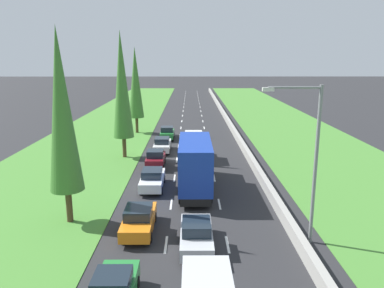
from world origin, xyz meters
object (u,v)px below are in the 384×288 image
Objects in this scene: silver_sedan_centre_lane at (196,234)px; orange_sedan_left_lane at (139,219)px; white_van_centre_lane at (194,146)px; green_hatchback_left_lane_seventh at (167,133)px; poplar_tree_second at (62,111)px; poplar_tree_fourth at (136,83)px; white_sedan_left_lane_sixth at (162,145)px; white_sedan_left_lane at (152,179)px; poplar_tree_third at (122,85)px; maroon_hatchback_left_lane at (156,159)px; blue_box_truck_centre_lane at (195,163)px; street_light_mast at (310,154)px.

silver_sedan_centre_lane is 1.00× the size of orange_sedan_left_lane.
green_hatchback_left_lane_seventh is at bearing 109.17° from white_van_centre_lane.
poplar_tree_second is 1.04× the size of poplar_tree_fourth.
white_sedan_left_lane_sixth is 0.37× the size of poplar_tree_second.
orange_sedan_left_lane is 0.37× the size of poplar_tree_second.
white_sedan_left_lane is 1.15× the size of green_hatchback_left_lane_seventh.
white_van_centre_lane is at bearing -5.59° from poplar_tree_third.
white_van_centre_lane is at bearing -41.29° from white_sedan_left_lane_sixth.
silver_sedan_centre_lane is 0.38× the size of poplar_tree_fourth.
maroon_hatchback_left_lane is (-0.29, 6.12, 0.02)m from white_sedan_left_lane.
white_sedan_left_lane is 1.15× the size of maroon_hatchback_left_lane.
orange_sedan_left_lane is at bearing -90.43° from white_sedan_left_lane.
blue_box_truck_centre_lane is at bearing -74.04° from white_sedan_left_lane_sixth.
orange_sedan_left_lane is 0.34× the size of poplar_tree_third.
orange_sedan_left_lane is 10.70m from street_light_mast.
poplar_tree_third is at bearing 134.99° from maroon_hatchback_left_lane.
orange_sedan_left_lane is (-3.45, 1.96, 0.00)m from silver_sedan_centre_lane.
silver_sedan_centre_lane is 1.15× the size of green_hatchback_left_lane_seventh.
white_sedan_left_lane_sixth is (-0.01, 19.84, 0.00)m from orange_sedan_left_lane.
maroon_hatchback_left_lane is 0.33× the size of poplar_tree_fourth.
blue_box_truck_centre_lane is at bearing -79.91° from green_hatchback_left_lane_seventh.
maroon_hatchback_left_lane is 0.43× the size of street_light_mast.
white_sedan_left_lane_sixth is at bearing 105.96° from blue_box_truck_centre_lane.
white_sedan_left_lane is 9.67m from white_van_centre_lane.
poplar_tree_fourth is (-4.51, 4.38, 6.12)m from green_hatchback_left_lane_seventh.
silver_sedan_centre_lane and white_sedan_left_lane_sixth have the same top height.
street_light_mast is (14.01, -32.03, -1.73)m from poplar_tree_fourth.
poplar_tree_fourth is (-7.83, 13.91, 5.56)m from white_van_centre_lane.
blue_box_truck_centre_lane reaches higher than green_hatchback_left_lane_seventh.
poplar_tree_fourth is at bearing 89.39° from poplar_tree_second.
poplar_tree_third is 1.45× the size of street_light_mast.
poplar_tree_fourth is at bearing 92.15° from poplar_tree_third.
white_sedan_left_lane_sixth is 0.38× the size of poplar_tree_fourth.
blue_box_truck_centre_lane reaches higher than silver_sedan_centre_lane.
orange_sedan_left_lane is 19.16m from poplar_tree_third.
poplar_tree_fourth is at bearing 103.44° from silver_sedan_centre_lane.
blue_box_truck_centre_lane reaches higher than white_sedan_left_lane_sixth.
poplar_tree_second reaches higher than blue_box_truck_centre_lane.
silver_sedan_centre_lane is 10.29m from white_sedan_left_lane.
poplar_tree_fourth is at bearing 98.07° from orange_sedan_left_lane.
white_sedan_left_lane is at bearing -68.11° from poplar_tree_third.
silver_sedan_centre_lane is 28.47m from green_hatchback_left_lane_seventh.
green_hatchback_left_lane_seventh is 0.32× the size of poplar_tree_second.
poplar_tree_second reaches higher than white_van_centre_lane.
white_sedan_left_lane is 13.94m from street_light_mast.
poplar_tree_fourth reaches higher than white_sedan_left_lane_sixth.
white_sedan_left_lane is 0.50× the size of street_light_mast.
green_hatchback_left_lane_seventh reaches higher than white_sedan_left_lane_sixth.
green_hatchback_left_lane_seventh is (-3.29, 28.28, 0.02)m from silver_sedan_centre_lane.
white_van_centre_lane is at bearing -70.83° from green_hatchback_left_lane_seventh.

